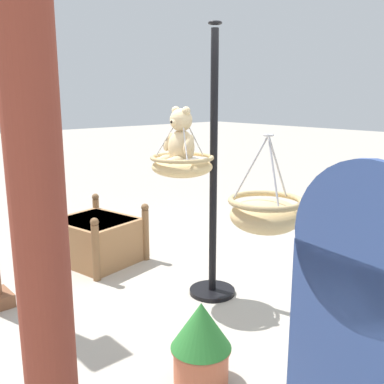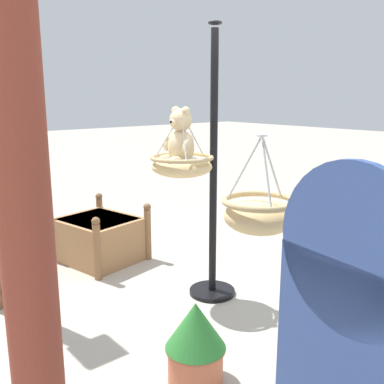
{
  "view_description": "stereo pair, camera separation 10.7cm",
  "coord_description": "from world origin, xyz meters",
  "px_view_note": "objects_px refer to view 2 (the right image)",
  "views": [
    {
      "loc": [
        -2.98,
        2.71,
        1.89
      ],
      "look_at": [
        0.0,
        0.08,
        1.0
      ],
      "focal_mm": 40.9,
      "sensor_mm": 36.0,
      "label": 1
    },
    {
      "loc": [
        -3.05,
        2.63,
        1.89
      ],
      "look_at": [
        0.0,
        0.08,
        1.0
      ],
      "focal_mm": 40.9,
      "sensor_mm": 36.0,
      "label": 2
    }
  ],
  "objects_px": {
    "hanging_basket_with_teddy": "(182,165)",
    "teddy_bear": "(180,140)",
    "hanging_basket_left_high": "(259,214)",
    "display_sign_board": "(345,329)",
    "wooden_planter_box": "(99,237)",
    "potted_plant_small_succulent": "(195,342)",
    "greenhouse_pillar_left": "(25,223)",
    "display_pole_central": "(213,216)"
  },
  "relations": [
    {
      "from": "hanging_basket_with_teddy",
      "to": "wooden_planter_box",
      "type": "bearing_deg",
      "value": 6.68
    },
    {
      "from": "display_pole_central",
      "to": "greenhouse_pillar_left",
      "type": "bearing_deg",
      "value": 119.4
    },
    {
      "from": "greenhouse_pillar_left",
      "to": "potted_plant_small_succulent",
      "type": "xyz_separation_m",
      "value": [
        0.28,
        -1.13,
        -1.1
      ]
    },
    {
      "from": "wooden_planter_box",
      "to": "potted_plant_small_succulent",
      "type": "distance_m",
      "value": 2.49
    },
    {
      "from": "hanging_basket_left_high",
      "to": "potted_plant_small_succulent",
      "type": "distance_m",
      "value": 0.98
    },
    {
      "from": "hanging_basket_with_teddy",
      "to": "teddy_bear",
      "type": "distance_m",
      "value": 0.23
    },
    {
      "from": "hanging_basket_with_teddy",
      "to": "display_pole_central",
      "type": "bearing_deg",
      "value": -120.96
    },
    {
      "from": "teddy_bear",
      "to": "display_sign_board",
      "type": "relative_size",
      "value": 0.31
    },
    {
      "from": "display_sign_board",
      "to": "hanging_basket_left_high",
      "type": "bearing_deg",
      "value": -27.58
    },
    {
      "from": "display_pole_central",
      "to": "teddy_bear",
      "type": "xyz_separation_m",
      "value": [
        0.15,
        0.27,
        0.71
      ]
    },
    {
      "from": "wooden_planter_box",
      "to": "display_sign_board",
      "type": "bearing_deg",
      "value": 167.57
    },
    {
      "from": "potted_plant_small_succulent",
      "to": "display_sign_board",
      "type": "xyz_separation_m",
      "value": [
        -1.16,
        0.21,
        0.68
      ]
    },
    {
      "from": "wooden_planter_box",
      "to": "potted_plant_small_succulent",
      "type": "height_order",
      "value": "wooden_planter_box"
    },
    {
      "from": "hanging_basket_with_teddy",
      "to": "hanging_basket_left_high",
      "type": "xyz_separation_m",
      "value": [
        -1.37,
        0.5,
        -0.08
      ]
    },
    {
      "from": "hanging_basket_left_high",
      "to": "display_sign_board",
      "type": "xyz_separation_m",
      "value": [
        -0.85,
        0.45,
        -0.22
      ]
    },
    {
      "from": "display_sign_board",
      "to": "hanging_basket_with_teddy",
      "type": "bearing_deg",
      "value": -23.05
    },
    {
      "from": "teddy_bear",
      "to": "wooden_planter_box",
      "type": "height_order",
      "value": "teddy_bear"
    },
    {
      "from": "hanging_basket_left_high",
      "to": "wooden_planter_box",
      "type": "height_order",
      "value": "hanging_basket_left_high"
    },
    {
      "from": "teddy_bear",
      "to": "hanging_basket_left_high",
      "type": "height_order",
      "value": "teddy_bear"
    },
    {
      "from": "potted_plant_small_succulent",
      "to": "teddy_bear",
      "type": "bearing_deg",
      "value": -33.93
    },
    {
      "from": "greenhouse_pillar_left",
      "to": "display_pole_central",
      "type": "bearing_deg",
      "value": -60.6
    },
    {
      "from": "hanging_basket_with_teddy",
      "to": "wooden_planter_box",
      "type": "distance_m",
      "value": 1.69
    },
    {
      "from": "teddy_bear",
      "to": "potted_plant_small_succulent",
      "type": "bearing_deg",
      "value": 146.07
    },
    {
      "from": "display_sign_board",
      "to": "wooden_planter_box",
      "type": "bearing_deg",
      "value": -12.43
    },
    {
      "from": "display_pole_central",
      "to": "potted_plant_small_succulent",
      "type": "distance_m",
      "value": 1.43
    },
    {
      "from": "display_pole_central",
      "to": "hanging_basket_left_high",
      "type": "height_order",
      "value": "display_pole_central"
    },
    {
      "from": "hanging_basket_with_teddy",
      "to": "teddy_bear",
      "type": "xyz_separation_m",
      "value": [
        -0.0,
        0.02,
        0.22
      ]
    },
    {
      "from": "display_pole_central",
      "to": "wooden_planter_box",
      "type": "height_order",
      "value": "display_pole_central"
    },
    {
      "from": "hanging_basket_left_high",
      "to": "display_sign_board",
      "type": "distance_m",
      "value": 0.99
    },
    {
      "from": "potted_plant_small_succulent",
      "to": "wooden_planter_box",
      "type": "bearing_deg",
      "value": -13.54
    },
    {
      "from": "hanging_basket_with_teddy",
      "to": "hanging_basket_left_high",
      "type": "bearing_deg",
      "value": 159.94
    },
    {
      "from": "hanging_basket_left_high",
      "to": "potted_plant_small_succulent",
      "type": "relative_size",
      "value": 1.04
    },
    {
      "from": "hanging_basket_with_teddy",
      "to": "hanging_basket_left_high",
      "type": "relative_size",
      "value": 0.98
    },
    {
      "from": "display_pole_central",
      "to": "hanging_basket_with_teddy",
      "type": "bearing_deg",
      "value": 59.04
    },
    {
      "from": "hanging_basket_with_teddy",
      "to": "teddy_bear",
      "type": "bearing_deg",
      "value": 90.0
    },
    {
      "from": "greenhouse_pillar_left",
      "to": "display_sign_board",
      "type": "bearing_deg",
      "value": -133.71
    },
    {
      "from": "greenhouse_pillar_left",
      "to": "display_sign_board",
      "type": "height_order",
      "value": "greenhouse_pillar_left"
    },
    {
      "from": "hanging_basket_left_high",
      "to": "potted_plant_small_succulent",
      "type": "bearing_deg",
      "value": 38.0
    },
    {
      "from": "display_sign_board",
      "to": "display_pole_central",
      "type": "bearing_deg",
      "value": -29.97
    },
    {
      "from": "greenhouse_pillar_left",
      "to": "hanging_basket_with_teddy",
      "type": "bearing_deg",
      "value": -54.28
    },
    {
      "from": "greenhouse_pillar_left",
      "to": "potted_plant_small_succulent",
      "type": "relative_size",
      "value": 5.05
    },
    {
      "from": "hanging_basket_with_teddy",
      "to": "display_sign_board",
      "type": "xyz_separation_m",
      "value": [
        -2.22,
        0.95,
        -0.3
      ]
    }
  ]
}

